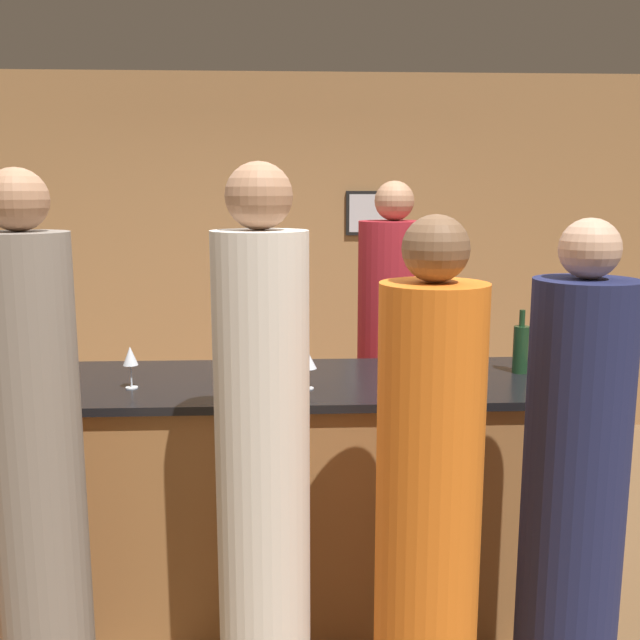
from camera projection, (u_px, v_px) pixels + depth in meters
ground_plane at (259, 605)px, 3.34m from camera, size 14.00×14.00×0.00m
back_wall at (269, 258)px, 5.58m from camera, size 8.00×0.08×2.80m
bar_counter at (257, 495)px, 3.25m from camera, size 3.01×0.79×1.09m
bartender at (391, 370)px, 4.05m from camera, size 0.39×0.39×1.97m
guest_0 at (263, 473)px, 2.47m from camera, size 0.33×0.33×2.01m
guest_2 at (573, 508)px, 2.42m from camera, size 0.34×0.34×1.83m
guest_3 at (428, 512)px, 2.38m from camera, size 0.35×0.35×1.84m
guest_4 at (38, 486)px, 2.38m from camera, size 0.31×0.31×1.98m
wine_bottle_0 at (521, 348)px, 3.26m from camera, size 0.07×0.07×0.29m
wine_bottle_1 at (441, 363)px, 3.02m from camera, size 0.08×0.08×0.27m
ice_bucket at (255, 361)px, 3.15m from camera, size 0.21×0.21×0.17m
wine_glass_0 at (414, 357)px, 3.12m from camera, size 0.07×0.07×0.14m
wine_glass_1 at (130, 357)px, 3.00m from camera, size 0.06×0.06×0.18m
wine_glass_2 at (308, 360)px, 2.99m from camera, size 0.08×0.08×0.17m
wine_glass_3 at (563, 371)px, 2.85m from camera, size 0.08×0.08×0.16m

